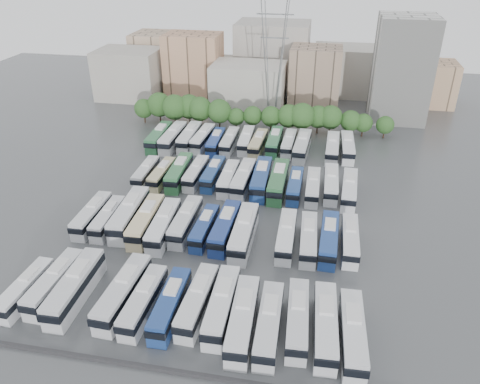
% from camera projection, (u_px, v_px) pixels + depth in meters
% --- Properties ---
extents(ground, '(220.00, 220.00, 0.00)m').
position_uv_depth(ground, '(223.00, 218.00, 81.21)').
color(ground, '#424447').
rests_on(ground, ground).
extents(parapet, '(56.00, 0.50, 0.50)m').
position_uv_depth(parapet, '(159.00, 369.00, 52.73)').
color(parapet, '#2D2D30').
rests_on(parapet, ground).
extents(tree_line, '(65.03, 7.88, 8.13)m').
position_uv_depth(tree_line, '(247.00, 113.00, 115.77)').
color(tree_line, black).
rests_on(tree_line, ground).
extents(city_buildings, '(102.00, 35.00, 20.00)m').
position_uv_depth(city_buildings, '(251.00, 68.00, 140.37)').
color(city_buildings, '#9E998E').
rests_on(city_buildings, ground).
extents(apartment_tower, '(14.00, 14.00, 26.00)m').
position_uv_depth(apartment_tower, '(402.00, 69.00, 119.19)').
color(apartment_tower, silver).
rests_on(apartment_tower, ground).
extents(electricity_pylon, '(9.00, 6.91, 33.83)m').
position_uv_depth(electricity_pylon, '(274.00, 48.00, 114.81)').
color(electricity_pylon, slate).
rests_on(electricity_pylon, ground).
extents(bus_r0_s0, '(2.73, 10.90, 3.40)m').
position_uv_depth(bus_r0_s0, '(25.00, 289.00, 62.49)').
color(bus_r0_s0, silver).
rests_on(bus_r0_s0, ground).
extents(bus_r0_s1, '(2.98, 12.14, 3.79)m').
position_uv_depth(bus_r0_s1, '(55.00, 282.00, 63.35)').
color(bus_r0_s1, silver).
rests_on(bus_r0_s1, ground).
extents(bus_r0_s2, '(3.25, 13.43, 4.19)m').
position_uv_depth(bus_r0_s2, '(75.00, 287.00, 62.27)').
color(bus_r0_s2, silver).
rests_on(bus_r0_s2, ground).
extents(bus_r0_s4, '(3.37, 13.14, 4.09)m').
position_uv_depth(bus_r0_s4, '(123.00, 292.00, 61.41)').
color(bus_r0_s4, silver).
rests_on(bus_r0_s4, ground).
extents(bus_r0_s5, '(2.82, 11.85, 3.70)m').
position_uv_depth(bus_r0_s5, '(144.00, 301.00, 60.21)').
color(bus_r0_s5, silver).
rests_on(bus_r0_s5, ground).
extents(bus_r0_s6, '(2.73, 11.81, 3.69)m').
position_uv_depth(bus_r0_s6, '(170.00, 304.00, 59.66)').
color(bus_r0_s6, navy).
rests_on(bus_r0_s6, ground).
extents(bus_r0_s7, '(3.04, 12.17, 3.79)m').
position_uv_depth(bus_r0_s7, '(198.00, 301.00, 60.17)').
color(bus_r0_s7, silver).
rests_on(bus_r0_s7, ground).
extents(bus_r0_s8, '(3.01, 12.68, 3.96)m').
position_uv_depth(bus_r0_s8, '(222.00, 305.00, 59.34)').
color(bus_r0_s8, silver).
rests_on(bus_r0_s8, ground).
extents(bus_r0_s9, '(3.39, 13.05, 4.06)m').
position_uv_depth(bus_r0_s9, '(243.00, 319.00, 57.18)').
color(bus_r0_s9, silver).
rests_on(bus_r0_s9, ground).
extents(bus_r0_s10, '(3.01, 12.37, 3.86)m').
position_uv_depth(bus_r0_s10, '(269.00, 324.00, 56.61)').
color(bus_r0_s10, silver).
rests_on(bus_r0_s10, ground).
extents(bus_r0_s11, '(3.21, 12.07, 3.75)m').
position_uv_depth(bus_r0_s11, '(298.00, 319.00, 57.42)').
color(bus_r0_s11, silver).
rests_on(bus_r0_s11, ground).
extents(bus_r0_s12, '(3.29, 12.66, 3.94)m').
position_uv_depth(bus_r0_s12, '(325.00, 325.00, 56.36)').
color(bus_r0_s12, silver).
rests_on(bus_r0_s12, ground).
extents(bus_r0_s13, '(3.20, 12.60, 3.92)m').
position_uv_depth(bus_r0_s13, '(353.00, 334.00, 55.17)').
color(bus_r0_s13, silver).
rests_on(bus_r0_s13, ground).
extents(bus_r1_s0, '(2.72, 11.67, 3.65)m').
position_uv_depth(bus_r1_s0, '(92.00, 215.00, 78.72)').
color(bus_r1_s0, silver).
rests_on(bus_r1_s0, ground).
extents(bus_r1_s1, '(2.80, 11.01, 3.43)m').
position_uv_depth(bus_r1_s1, '(108.00, 218.00, 78.04)').
color(bus_r1_s1, silver).
rests_on(bus_r1_s1, ground).
extents(bus_r1_s2, '(3.68, 13.83, 4.30)m').
position_uv_depth(bus_r1_s2, '(129.00, 214.00, 78.40)').
color(bus_r1_s2, silver).
rests_on(bus_r1_s2, ground).
extents(bus_r1_s3, '(3.30, 12.93, 4.03)m').
position_uv_depth(bus_r1_s3, '(146.00, 221.00, 76.78)').
color(bus_r1_s3, beige).
rests_on(bus_r1_s3, ground).
extents(bus_r1_s4, '(3.38, 12.77, 3.97)m').
position_uv_depth(bus_r1_s4, '(164.00, 225.00, 75.65)').
color(bus_r1_s4, silver).
rests_on(bus_r1_s4, ground).
extents(bus_r1_s5, '(2.74, 12.22, 3.83)m').
position_uv_depth(bus_r1_s5, '(186.00, 221.00, 76.86)').
color(bus_r1_s5, silver).
rests_on(bus_r1_s5, ground).
extents(bus_r1_s6, '(2.68, 10.90, 3.40)m').
position_uv_depth(bus_r1_s6, '(205.00, 227.00, 75.55)').
color(bus_r1_s6, navy).
rests_on(bus_r1_s6, ground).
extents(bus_r1_s7, '(3.06, 12.63, 3.94)m').
position_uv_depth(bus_r1_s7, '(225.00, 227.00, 75.16)').
color(bus_r1_s7, navy).
rests_on(bus_r1_s7, ground).
extents(bus_r1_s8, '(3.00, 13.35, 4.18)m').
position_uv_depth(bus_r1_s8, '(244.00, 232.00, 73.68)').
color(bus_r1_s8, silver).
rests_on(bus_r1_s8, ground).
extents(bus_r1_s10, '(2.81, 11.90, 3.72)m').
position_uv_depth(bus_r1_s10, '(286.00, 235.00, 73.28)').
color(bus_r1_s10, silver).
rests_on(bus_r1_s10, ground).
extents(bus_r1_s11, '(3.02, 11.81, 3.68)m').
position_uv_depth(bus_r1_s11, '(308.00, 238.00, 72.59)').
color(bus_r1_s11, silver).
rests_on(bus_r1_s11, ground).
extents(bus_r1_s12, '(2.95, 12.27, 3.83)m').
position_uv_depth(bus_r1_s12, '(329.00, 239.00, 72.42)').
color(bus_r1_s12, navy).
rests_on(bus_r1_s12, ground).
extents(bus_r1_s13, '(2.58, 11.44, 3.58)m').
position_uv_depth(bus_r1_s13, '(350.00, 240.00, 72.38)').
color(bus_r1_s13, silver).
rests_on(bus_r1_s13, ground).
extents(bus_r2_s1, '(2.59, 10.84, 3.39)m').
position_uv_depth(bus_r2_s1, '(146.00, 172.00, 92.96)').
color(bus_r2_s1, silver).
rests_on(bus_r2_s1, ground).
extents(bus_r2_s2, '(2.67, 10.93, 3.41)m').
position_uv_depth(bus_r2_s2, '(162.00, 174.00, 92.37)').
color(bus_r2_s2, '#BFB583').
rests_on(bus_r2_s2, ground).
extents(bus_r2_s3, '(3.18, 12.68, 3.95)m').
position_uv_depth(bus_r2_s3, '(179.00, 172.00, 92.50)').
color(bus_r2_s3, '#2F6E3E').
rests_on(bus_r2_s3, ground).
extents(bus_r2_s4, '(2.75, 11.41, 3.56)m').
position_uv_depth(bus_r2_s4, '(196.00, 173.00, 92.62)').
color(bus_r2_s4, silver).
rests_on(bus_r2_s4, ground).
extents(bus_r2_s5, '(2.71, 11.46, 3.58)m').
position_uv_depth(bus_r2_s5, '(213.00, 173.00, 92.37)').
color(bus_r2_s5, navy).
rests_on(bus_r2_s5, ground).
extents(bus_r2_s6, '(2.60, 11.46, 3.59)m').
position_uv_depth(bus_r2_s6, '(228.00, 178.00, 90.58)').
color(bus_r2_s6, silver).
rests_on(bus_r2_s6, ground).
extents(bus_r2_s7, '(3.18, 12.66, 3.94)m').
position_uv_depth(bus_r2_s7, '(244.00, 178.00, 90.11)').
color(bus_r2_s7, silver).
rests_on(bus_r2_s7, ground).
extents(bus_r2_s8, '(3.32, 13.57, 4.23)m').
position_uv_depth(bus_r2_s8, '(261.00, 178.00, 89.81)').
color(bus_r2_s8, navy).
rests_on(bus_r2_s8, ground).
extents(bus_r2_s9, '(2.96, 13.54, 4.25)m').
position_uv_depth(bus_r2_s9, '(278.00, 181.00, 88.91)').
color(bus_r2_s9, '#2B6438').
rests_on(bus_r2_s9, ground).
extents(bus_r2_s10, '(2.48, 11.17, 3.50)m').
position_uv_depth(bus_r2_s10, '(295.00, 185.00, 88.08)').
color(bus_r2_s10, navy).
rests_on(bus_r2_s10, ground).
extents(bus_r2_s11, '(2.60, 11.42, 3.58)m').
position_uv_depth(bus_r2_s11, '(313.00, 186.00, 87.61)').
color(bus_r2_s11, silver).
rests_on(bus_r2_s11, ground).
extents(bus_r2_s12, '(2.77, 12.08, 3.78)m').
position_uv_depth(bus_r2_s12, '(331.00, 184.00, 88.43)').
color(bus_r2_s12, silver).
rests_on(bus_r2_s12, ground).
extents(bus_r2_s13, '(3.22, 12.37, 3.85)m').
position_uv_depth(bus_r2_s13, '(349.00, 189.00, 86.42)').
color(bus_r2_s13, white).
rests_on(bus_r2_s13, ground).
extents(bus_r3_s0, '(3.10, 13.02, 4.07)m').
position_uv_depth(bus_r3_s0, '(159.00, 137.00, 108.35)').
color(bus_r3_s0, '#2D693F').
rests_on(bus_r3_s0, ground).
extents(bus_r3_s1, '(3.08, 13.29, 4.16)m').
position_uv_depth(bus_r3_s1, '(173.00, 137.00, 107.99)').
color(bus_r3_s1, silver).
rests_on(bus_r3_s1, ground).
extents(bus_r3_s2, '(2.88, 12.88, 4.03)m').
position_uv_depth(bus_r3_s2, '(189.00, 137.00, 108.40)').
color(bus_r3_s2, silver).
rests_on(bus_r3_s2, ground).
extents(bus_r3_s3, '(3.23, 12.10, 3.76)m').
position_uv_depth(bus_r3_s3, '(203.00, 138.00, 108.13)').
color(bus_r3_s3, white).
rests_on(bus_r3_s3, ground).
extents(bus_r3_s4, '(2.75, 11.40, 3.56)m').
position_uv_depth(bus_r3_s4, '(216.00, 142.00, 106.53)').
color(bus_r3_s4, navy).
rests_on(bus_r3_s4, ground).
extents(bus_r3_s5, '(2.51, 11.52, 3.61)m').
position_uv_depth(bus_r3_s5, '(230.00, 141.00, 106.74)').
color(bus_r3_s5, silver).
rests_on(bus_r3_s5, ground).
extents(bus_r3_s6, '(2.97, 11.80, 3.68)m').
position_uv_depth(bus_r3_s6, '(246.00, 140.00, 107.19)').
color(bus_r3_s6, silver).
rests_on(bus_r3_s6, ground).
extents(bus_r3_s7, '(3.06, 11.73, 3.65)m').
position_uv_depth(bus_r3_s7, '(258.00, 143.00, 105.56)').
color(bus_r3_s7, tan).
rests_on(bus_r3_s7, ground).
extents(bus_r3_s8, '(2.70, 12.20, 3.82)m').
position_uv_depth(bus_r3_s8, '(275.00, 141.00, 106.32)').
color(bus_r3_s8, '#2F6E44').
rests_on(bus_r3_s8, ground).
extents(bus_r3_s9, '(2.73, 11.44, 3.57)m').
position_uv_depth(bus_r3_s9, '(289.00, 143.00, 105.74)').
color(bus_r3_s9, silver).
rests_on(bus_r3_s9, ground).
extents(bus_r3_s10, '(3.48, 13.12, 4.08)m').
position_uv_depth(bus_r3_s10, '(302.00, 146.00, 103.82)').
color(bus_r3_s10, silver).
rests_on(bus_r3_s10, ground).
extents(bus_r3_s12, '(2.94, 12.58, 3.93)m').
position_uv_depth(bus_r3_s12, '(332.00, 148.00, 103.06)').
color(bus_r3_s12, silver).
rests_on(bus_r3_s12, ground).
extents(bus_r3_s13, '(3.09, 12.48, 3.89)m').
position_uv_depth(bus_r3_s13, '(347.00, 147.00, 103.44)').
color(bus_r3_s13, silver).
rests_on(bus_r3_s13, ground).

